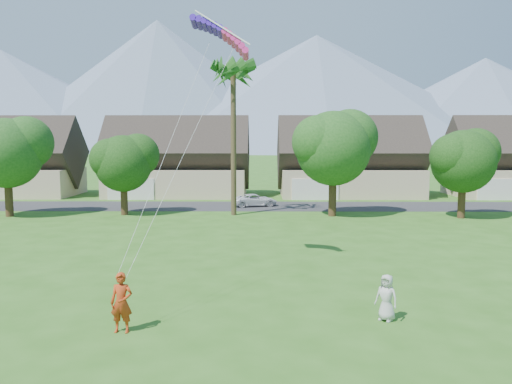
{
  "coord_description": "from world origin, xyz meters",
  "views": [
    {
      "loc": [
        0.21,
        -12.01,
        6.07
      ],
      "look_at": [
        0.0,
        10.0,
        3.8
      ],
      "focal_mm": 35.0,
      "sensor_mm": 36.0,
      "label": 1
    }
  ],
  "objects_px": {
    "watcher": "(386,298)",
    "parafoil_kite": "(223,33)",
    "kite_flyer": "(122,303)",
    "parked_car": "(255,200)"
  },
  "relations": [
    {
      "from": "watcher",
      "to": "parafoil_kite",
      "type": "xyz_separation_m",
      "value": [
        -5.97,
        6.66,
        10.11
      ]
    },
    {
      "from": "kite_flyer",
      "to": "parked_car",
      "type": "relative_size",
      "value": 0.47
    },
    {
      "from": "watcher",
      "to": "parafoil_kite",
      "type": "relative_size",
      "value": 0.51
    },
    {
      "from": "parked_car",
      "to": "kite_flyer",
      "type": "bearing_deg",
      "value": 156.04
    },
    {
      "from": "watcher",
      "to": "parked_car",
      "type": "distance_m",
      "value": 29.98
    },
    {
      "from": "kite_flyer",
      "to": "parafoil_kite",
      "type": "relative_size",
      "value": 0.62
    },
    {
      "from": "watcher",
      "to": "kite_flyer",
      "type": "bearing_deg",
      "value": -134.22
    },
    {
      "from": "kite_flyer",
      "to": "parked_car",
      "type": "xyz_separation_m",
      "value": [
        3.86,
        30.72,
        -0.39
      ]
    },
    {
      "from": "watcher",
      "to": "parked_car",
      "type": "xyz_separation_m",
      "value": [
        -4.8,
        29.59,
        -0.22
      ]
    },
    {
      "from": "kite_flyer",
      "to": "parafoil_kite",
      "type": "distance_m",
      "value": 12.91
    }
  ]
}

